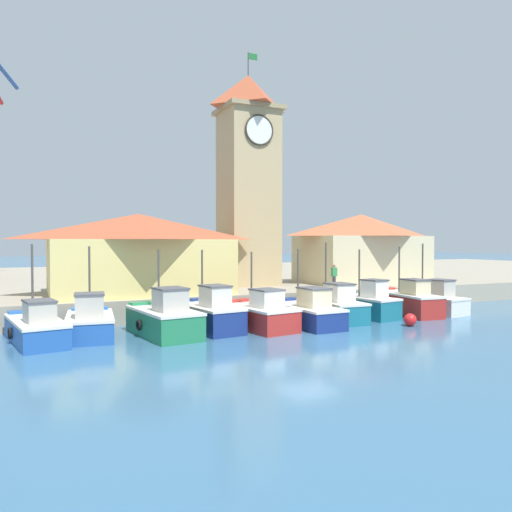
% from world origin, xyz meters
% --- Properties ---
extents(ground_plane, '(300.00, 300.00, 0.00)m').
position_xyz_m(ground_plane, '(0.00, 0.00, 0.00)').
color(ground_plane, '#386689').
extents(quay_wharf, '(120.00, 40.00, 1.30)m').
position_xyz_m(quay_wharf, '(0.00, 26.61, 0.65)').
color(quay_wharf, '#9E937F').
rests_on(quay_wharf, ground).
extents(fishing_boat_far_left, '(2.72, 5.42, 4.29)m').
position_xyz_m(fishing_boat_far_left, '(-11.41, 3.72, 0.66)').
color(fishing_boat_far_left, '#2356A8').
rests_on(fishing_boat_far_left, ground).
extents(fishing_boat_left_outer, '(2.50, 4.45, 4.18)m').
position_xyz_m(fishing_boat_left_outer, '(-9.15, 3.92, 0.71)').
color(fishing_boat_left_outer, '#2356A8').
rests_on(fishing_boat_left_outer, ground).
extents(fishing_boat_left_inner, '(2.78, 5.01, 4.02)m').
position_xyz_m(fishing_boat_left_inner, '(-5.96, 2.93, 0.80)').
color(fishing_boat_left_inner, '#237A4C').
rests_on(fishing_boat_left_inner, ground).
extents(fishing_boat_mid_left, '(2.57, 4.87, 3.99)m').
position_xyz_m(fishing_boat_mid_left, '(-3.61, 3.50, 0.80)').
color(fishing_boat_mid_left, navy).
rests_on(fishing_boat_mid_left, ground).
extents(fishing_boat_center, '(2.79, 4.90, 3.87)m').
position_xyz_m(fishing_boat_center, '(-1.15, 2.92, 0.73)').
color(fishing_boat_center, '#AD2823').
rests_on(fishing_boat_center, ground).
extents(fishing_boat_mid_right, '(2.21, 5.24, 4.00)m').
position_xyz_m(fishing_boat_mid_right, '(1.49, 2.78, 0.70)').
color(fishing_boat_mid_right, navy).
rests_on(fishing_boat_mid_right, ground).
extents(fishing_boat_right_inner, '(2.12, 4.97, 4.36)m').
position_xyz_m(fishing_boat_right_inner, '(3.72, 3.68, 0.74)').
color(fishing_boat_right_inner, '#196B7F').
rests_on(fishing_boat_right_inner, ground).
extents(fishing_boat_right_outer, '(2.37, 4.29, 3.95)m').
position_xyz_m(fishing_boat_right_outer, '(6.14, 3.81, 0.78)').
color(fishing_boat_right_outer, '#196B7F').
rests_on(fishing_boat_right_outer, ground).
extents(fishing_boat_far_right, '(2.19, 5.34, 4.09)m').
position_xyz_m(fishing_boat_far_right, '(9.12, 3.83, 0.79)').
color(fishing_boat_far_right, '#AD2823').
rests_on(fishing_boat_far_right, ground).
extents(fishing_boat_end_right, '(2.48, 4.74, 4.28)m').
position_xyz_m(fishing_boat_end_right, '(11.00, 3.78, 0.71)').
color(fishing_boat_end_right, silver).
rests_on(fishing_boat_end_right, ground).
extents(clock_tower, '(4.10, 4.10, 16.49)m').
position_xyz_m(clock_tower, '(2.60, 12.83, 9.07)').
color(clock_tower, tan).
rests_on(clock_tower, quay_wharf).
extents(warehouse_left, '(10.56, 7.25, 4.78)m').
position_xyz_m(warehouse_left, '(-5.63, 10.48, 3.74)').
color(warehouse_left, '#E5D17A').
rests_on(warehouse_left, quay_wharf).
extents(warehouse_right, '(9.32, 6.30, 5.18)m').
position_xyz_m(warehouse_right, '(11.49, 11.59, 3.96)').
color(warehouse_right, beige).
rests_on(warehouse_right, quay_wharf).
extents(mooring_buoy, '(0.66, 0.66, 0.66)m').
position_xyz_m(mooring_buoy, '(6.41, 0.40, 0.33)').
color(mooring_buoy, red).
rests_on(mooring_buoy, ground).
extents(dock_worker_near_tower, '(0.34, 0.22, 1.62)m').
position_xyz_m(dock_worker_near_tower, '(6.42, 7.57, 2.15)').
color(dock_worker_near_tower, '#33333D').
rests_on(dock_worker_near_tower, quay_wharf).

